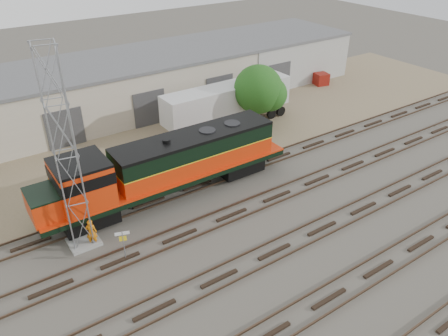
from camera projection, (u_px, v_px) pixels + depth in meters
ground at (245, 227)px, 28.49m from camera, size 140.00×140.00×0.00m
dirt_strip at (146, 141)px, 39.21m from camera, size 80.00×16.00×0.02m
tracks at (274, 252)px, 26.31m from camera, size 80.00×20.40×0.28m
warehouse at (109, 88)px, 43.60m from camera, size 58.40×10.40×5.30m
locomotive at (164, 167)px, 30.24m from camera, size 18.57×3.26×4.46m
signal_tower at (66, 158)px, 24.12m from camera, size 1.83×1.83×12.38m
sign_post at (123, 240)px, 25.16m from camera, size 0.81×0.31×2.05m
worker at (91, 232)px, 26.56m from camera, size 0.81×0.71×1.86m
semi_trailer at (231, 100)px, 41.06m from camera, size 13.13×2.77×4.03m
dumpster_blue at (262, 94)px, 47.34m from camera, size 1.99×1.93×1.50m
dumpster_red at (321, 79)px, 51.89m from camera, size 1.76×1.68×1.40m
tree_mid at (81, 183)px, 30.21m from camera, size 4.06×3.87×3.87m
tree_east at (261, 91)px, 39.94m from camera, size 4.72×4.50×6.07m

